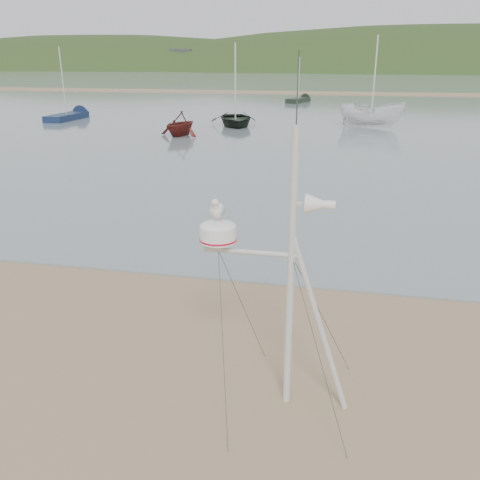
% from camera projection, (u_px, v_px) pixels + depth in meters
% --- Properties ---
extents(ground, '(560.00, 560.00, 0.00)m').
position_uv_depth(ground, '(74.00, 372.00, 8.28)').
color(ground, '#896E4F').
rests_on(ground, ground).
extents(water, '(560.00, 256.00, 0.04)m').
position_uv_depth(water, '(336.00, 78.00, 129.79)').
color(water, slate).
rests_on(water, ground).
extents(sandbar, '(560.00, 7.00, 0.07)m').
position_uv_depth(sandbar, '(322.00, 93.00, 72.69)').
color(sandbar, '#896E4F').
rests_on(sandbar, water).
extents(hill_ridge, '(620.00, 180.00, 80.00)m').
position_uv_depth(hill_ridge, '(383.00, 116.00, 227.68)').
color(hill_ridge, '#223616').
rests_on(hill_ridge, ground).
extents(far_cottages, '(294.40, 6.30, 8.00)m').
position_uv_depth(far_cottages, '(351.00, 60.00, 186.78)').
color(far_cottages, white).
rests_on(far_cottages, ground).
extents(mast_rig, '(2.18, 2.33, 4.93)m').
position_uv_depth(mast_rig, '(284.00, 331.00, 7.15)').
color(mast_rig, beige).
rests_on(mast_rig, ground).
extents(boat_dark, '(3.61, 2.02, 4.85)m').
position_uv_depth(boat_dark, '(235.00, 92.00, 37.09)').
color(boat_dark, black).
rests_on(boat_dark, water).
extents(boat_red, '(2.92, 2.24, 3.00)m').
position_uv_depth(boat_red, '(180.00, 112.00, 32.53)').
color(boat_red, '#5F1A15').
rests_on(boat_red, water).
extents(boat_white, '(2.10, 2.06, 4.68)m').
position_uv_depth(boat_white, '(373.00, 94.00, 36.51)').
color(boat_white, white).
rests_on(boat_white, water).
extents(sailboat_blue_near, '(1.57, 6.13, 6.10)m').
position_uv_depth(sailboat_blue_near, '(76.00, 115.00, 42.76)').
color(sailboat_blue_near, '#122042').
rests_on(sailboat_blue_near, ground).
extents(sailboat_dark_mid, '(2.99, 5.39, 5.30)m').
position_uv_depth(sailboat_dark_mid, '(303.00, 99.00, 58.58)').
color(sailboat_dark_mid, black).
rests_on(sailboat_dark_mid, ground).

